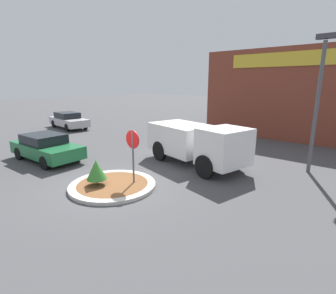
{
  "coord_description": "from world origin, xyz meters",
  "views": [
    {
      "loc": [
        7.74,
        -5.79,
        3.92
      ],
      "look_at": [
        0.65,
        2.52,
        1.21
      ],
      "focal_mm": 28.0,
      "sensor_mm": 36.0,
      "label": 1
    }
  ],
  "objects_px": {
    "stop_sign": "(133,148)",
    "parked_sedan_green": "(46,147)",
    "utility_truck": "(195,142)",
    "parked_sedan_silver": "(69,120)",
    "light_pole": "(318,94)"
  },
  "relations": [
    {
      "from": "stop_sign",
      "to": "parked_sedan_green",
      "type": "relative_size",
      "value": 0.51
    },
    {
      "from": "stop_sign",
      "to": "utility_truck",
      "type": "bearing_deg",
      "value": 86.18
    },
    {
      "from": "parked_sedan_green",
      "to": "utility_truck",
      "type": "bearing_deg",
      "value": 32.27
    },
    {
      "from": "utility_truck",
      "to": "parked_sedan_green",
      "type": "relative_size",
      "value": 1.3
    },
    {
      "from": "utility_truck",
      "to": "parked_sedan_silver",
      "type": "height_order",
      "value": "utility_truck"
    },
    {
      "from": "utility_truck",
      "to": "parked_sedan_silver",
      "type": "bearing_deg",
      "value": -172.94
    },
    {
      "from": "stop_sign",
      "to": "utility_truck",
      "type": "height_order",
      "value": "stop_sign"
    },
    {
      "from": "utility_truck",
      "to": "light_pole",
      "type": "height_order",
      "value": "light_pole"
    },
    {
      "from": "parked_sedan_green",
      "to": "light_pole",
      "type": "distance_m",
      "value": 12.99
    },
    {
      "from": "stop_sign",
      "to": "parked_sedan_green",
      "type": "height_order",
      "value": "stop_sign"
    },
    {
      "from": "utility_truck",
      "to": "parked_sedan_silver",
      "type": "distance_m",
      "value": 14.46
    },
    {
      "from": "stop_sign",
      "to": "parked_sedan_green",
      "type": "xyz_separation_m",
      "value": [
        -5.97,
        -0.58,
        -0.84
      ]
    },
    {
      "from": "stop_sign",
      "to": "parked_sedan_silver",
      "type": "bearing_deg",
      "value": 159.7
    },
    {
      "from": "light_pole",
      "to": "parked_sedan_silver",
      "type": "bearing_deg",
      "value": -177.07
    },
    {
      "from": "stop_sign",
      "to": "parked_sedan_silver",
      "type": "xyz_separation_m",
      "value": [
        -14.13,
        5.23,
        -0.83
      ]
    }
  ]
}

